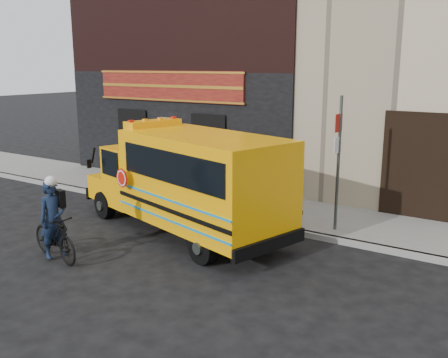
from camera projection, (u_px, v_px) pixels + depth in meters
ground at (191, 253)px, 11.96m from camera, size 120.00×120.00×0.00m
curb at (246, 222)px, 14.07m from camera, size 40.00×0.20×0.15m
sidewalk at (271, 210)px, 15.30m from camera, size 40.00×3.00×0.15m
building at (350, 19)px, 19.16m from camera, size 20.00×10.70×12.00m
school_bus at (188, 180)px, 12.92m from camera, size 7.22×3.94×2.92m
sign_pole at (338, 161)px, 12.82m from camera, size 0.09×0.32×3.67m
bicycle at (54, 236)px, 11.49m from camera, size 1.91×0.87×1.11m
cyclist at (54, 221)px, 11.46m from camera, size 0.60×0.76×1.81m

